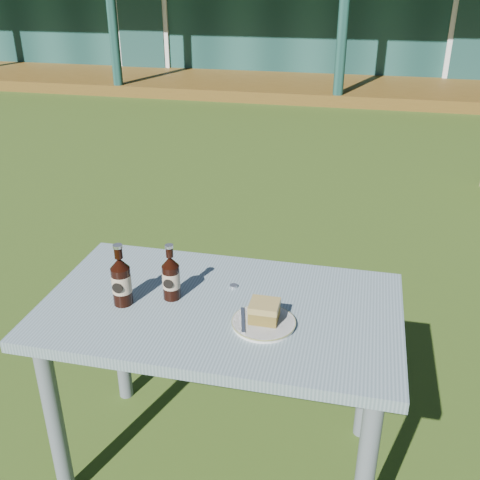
% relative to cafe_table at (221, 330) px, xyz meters
% --- Properties ---
extents(ground, '(80.00, 80.00, 0.00)m').
position_rel_cafe_table_xyz_m(ground, '(0.00, 1.60, -0.62)').
color(ground, '#334916').
extents(cafe_table, '(1.20, 0.70, 0.72)m').
position_rel_cafe_table_xyz_m(cafe_table, '(0.00, 0.00, 0.00)').
color(cafe_table, slate).
rests_on(cafe_table, ground).
extents(plate, '(0.20, 0.20, 0.01)m').
position_rel_cafe_table_xyz_m(plate, '(0.16, -0.08, 0.11)').
color(plate, silver).
rests_on(plate, cafe_table).
extents(cake_slice, '(0.09, 0.09, 0.06)m').
position_rel_cafe_table_xyz_m(cake_slice, '(0.16, -0.07, 0.15)').
color(cake_slice, brown).
rests_on(cake_slice, plate).
extents(fork, '(0.04, 0.14, 0.00)m').
position_rel_cafe_table_xyz_m(fork, '(0.10, -0.09, 0.12)').
color(fork, silver).
rests_on(fork, plate).
extents(cola_bottle_near, '(0.06, 0.06, 0.20)m').
position_rel_cafe_table_xyz_m(cola_bottle_near, '(-0.17, 0.01, 0.18)').
color(cola_bottle_near, black).
rests_on(cola_bottle_near, cafe_table).
extents(cola_bottle_far, '(0.07, 0.07, 0.22)m').
position_rel_cafe_table_xyz_m(cola_bottle_far, '(-0.32, -0.06, 0.19)').
color(cola_bottle_far, black).
rests_on(cola_bottle_far, cafe_table).
extents(bottle_cap, '(0.03, 0.03, 0.01)m').
position_rel_cafe_table_xyz_m(bottle_cap, '(0.02, 0.12, 0.11)').
color(bottle_cap, silver).
rests_on(bottle_cap, cafe_table).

